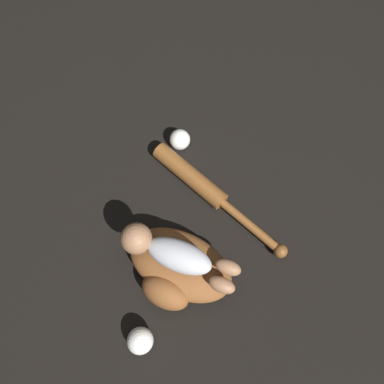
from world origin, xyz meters
name	(u,v)px	position (x,y,z in m)	size (l,w,h in m)	color
ground_plane	(181,283)	(0.00, 0.00, 0.00)	(6.00, 6.00, 0.00)	black
baseball_glove	(178,269)	(0.02, -0.03, 0.05)	(0.37, 0.29, 0.11)	brown
baby_figure	(171,253)	(0.04, -0.05, 0.15)	(0.36, 0.13, 0.09)	#B2B2B7
baseball_bat	(202,186)	(0.02, -0.33, 0.03)	(0.53, 0.30, 0.06)	brown
baseball	(180,140)	(0.15, -0.49, 0.04)	(0.08, 0.08, 0.08)	white
baseball_spare	(140,341)	(0.06, 0.20, 0.04)	(0.08, 0.08, 0.08)	white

